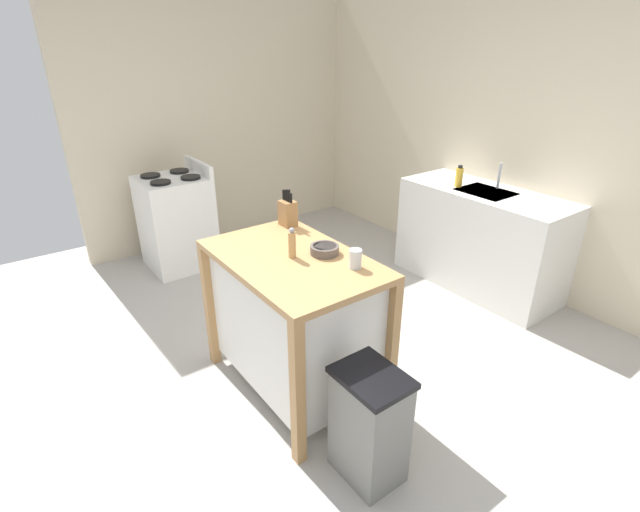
{
  "coord_description": "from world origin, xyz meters",
  "views": [
    {
      "loc": [
        1.94,
        -1.22,
        2.06
      ],
      "look_at": [
        -0.11,
        0.28,
        0.87
      ],
      "focal_mm": 26.17,
      "sensor_mm": 36.0,
      "label": 1
    }
  ],
  "objects_px": {
    "kitchen_island": "(294,317)",
    "knife_block": "(288,212)",
    "bottle_hand_soap": "(459,177)",
    "drinking_cup": "(355,259)",
    "bowl_ceramic_wide": "(325,249)",
    "sink_faucet": "(499,176)",
    "pepper_grinder": "(292,243)",
    "stove": "(177,222)",
    "trash_bin": "(369,425)"
  },
  "relations": [
    {
      "from": "knife_block",
      "to": "kitchen_island",
      "type": "bearing_deg",
      "value": -30.12
    },
    {
      "from": "bowl_ceramic_wide",
      "to": "drinking_cup",
      "type": "xyz_separation_m",
      "value": [
        0.25,
        0.03,
        0.03
      ]
    },
    {
      "from": "knife_block",
      "to": "sink_faucet",
      "type": "relative_size",
      "value": 1.15
    },
    {
      "from": "bottle_hand_soap",
      "to": "drinking_cup",
      "type": "bearing_deg",
      "value": -67.75
    },
    {
      "from": "bowl_ceramic_wide",
      "to": "stove",
      "type": "relative_size",
      "value": 0.17
    },
    {
      "from": "kitchen_island",
      "to": "bottle_hand_soap",
      "type": "height_order",
      "value": "bottle_hand_soap"
    },
    {
      "from": "knife_block",
      "to": "bottle_hand_soap",
      "type": "relative_size",
      "value": 1.35
    },
    {
      "from": "drinking_cup",
      "to": "bottle_hand_soap",
      "type": "relative_size",
      "value": 0.57
    },
    {
      "from": "pepper_grinder",
      "to": "kitchen_island",
      "type": "bearing_deg",
      "value": 176.1
    },
    {
      "from": "stove",
      "to": "knife_block",
      "type": "bearing_deg",
      "value": 6.05
    },
    {
      "from": "sink_faucet",
      "to": "bottle_hand_soap",
      "type": "height_order",
      "value": "sink_faucet"
    },
    {
      "from": "bowl_ceramic_wide",
      "to": "pepper_grinder",
      "type": "distance_m",
      "value": 0.2
    },
    {
      "from": "drinking_cup",
      "to": "bottle_hand_soap",
      "type": "distance_m",
      "value": 1.93
    },
    {
      "from": "drinking_cup",
      "to": "sink_faucet",
      "type": "distance_m",
      "value": 2.08
    },
    {
      "from": "kitchen_island",
      "to": "bottle_hand_soap",
      "type": "xyz_separation_m",
      "value": [
        -0.41,
        1.99,
        0.46
      ]
    },
    {
      "from": "kitchen_island",
      "to": "stove",
      "type": "relative_size",
      "value": 1.1
    },
    {
      "from": "bottle_hand_soap",
      "to": "stove",
      "type": "distance_m",
      "value": 2.66
    },
    {
      "from": "bowl_ceramic_wide",
      "to": "stove",
      "type": "xyz_separation_m",
      "value": [
        -2.24,
        -0.11,
        -0.49
      ]
    },
    {
      "from": "pepper_grinder",
      "to": "sink_faucet",
      "type": "relative_size",
      "value": 0.82
    },
    {
      "from": "bowl_ceramic_wide",
      "to": "sink_faucet",
      "type": "height_order",
      "value": "sink_faucet"
    },
    {
      "from": "drinking_cup",
      "to": "kitchen_island",
      "type": "bearing_deg",
      "value": -147.55
    },
    {
      "from": "pepper_grinder",
      "to": "sink_faucet",
      "type": "height_order",
      "value": "sink_faucet"
    },
    {
      "from": "stove",
      "to": "bowl_ceramic_wide",
      "type": "bearing_deg",
      "value": 2.76
    },
    {
      "from": "trash_bin",
      "to": "kitchen_island",
      "type": "bearing_deg",
      "value": 174.18
    },
    {
      "from": "drinking_cup",
      "to": "trash_bin",
      "type": "bearing_deg",
      "value": -30.96
    },
    {
      "from": "pepper_grinder",
      "to": "bottle_hand_soap",
      "type": "bearing_deg",
      "value": 101.77
    },
    {
      "from": "knife_block",
      "to": "stove",
      "type": "distance_m",
      "value": 1.83
    },
    {
      "from": "bowl_ceramic_wide",
      "to": "knife_block",
      "type": "bearing_deg",
      "value": 171.64
    },
    {
      "from": "knife_block",
      "to": "stove",
      "type": "relative_size",
      "value": 0.25
    },
    {
      "from": "trash_bin",
      "to": "stove",
      "type": "bearing_deg",
      "value": 177.08
    },
    {
      "from": "kitchen_island",
      "to": "knife_block",
      "type": "relative_size",
      "value": 4.39
    },
    {
      "from": "kitchen_island",
      "to": "trash_bin",
      "type": "height_order",
      "value": "kitchen_island"
    },
    {
      "from": "bowl_ceramic_wide",
      "to": "stove",
      "type": "height_order",
      "value": "stove"
    },
    {
      "from": "drinking_cup",
      "to": "stove",
      "type": "relative_size",
      "value": 0.11
    },
    {
      "from": "drinking_cup",
      "to": "sink_faucet",
      "type": "height_order",
      "value": "sink_faucet"
    },
    {
      "from": "sink_faucet",
      "to": "bottle_hand_soap",
      "type": "bearing_deg",
      "value": -134.6
    },
    {
      "from": "sink_faucet",
      "to": "stove",
      "type": "height_order",
      "value": "sink_faucet"
    },
    {
      "from": "sink_faucet",
      "to": "knife_block",
      "type": "bearing_deg",
      "value": -97.46
    },
    {
      "from": "knife_block",
      "to": "trash_bin",
      "type": "relative_size",
      "value": 0.4
    },
    {
      "from": "kitchen_island",
      "to": "drinking_cup",
      "type": "bearing_deg",
      "value": 32.45
    },
    {
      "from": "bowl_ceramic_wide",
      "to": "bottle_hand_soap",
      "type": "distance_m",
      "value": 1.88
    },
    {
      "from": "stove",
      "to": "pepper_grinder",
      "type": "bearing_deg",
      "value": -1.85
    },
    {
      "from": "kitchen_island",
      "to": "trash_bin",
      "type": "bearing_deg",
      "value": -5.82
    },
    {
      "from": "pepper_grinder",
      "to": "sink_faucet",
      "type": "xyz_separation_m",
      "value": [
        -0.18,
        2.23,
        -0.01
      ]
    },
    {
      "from": "bottle_hand_soap",
      "to": "stove",
      "type": "height_order",
      "value": "bottle_hand_soap"
    },
    {
      "from": "pepper_grinder",
      "to": "trash_bin",
      "type": "height_order",
      "value": "pepper_grinder"
    },
    {
      "from": "knife_block",
      "to": "trash_bin",
      "type": "xyz_separation_m",
      "value": [
        1.23,
        -0.33,
        -0.69
      ]
    },
    {
      "from": "kitchen_island",
      "to": "bowl_ceramic_wide",
      "type": "height_order",
      "value": "bowl_ceramic_wide"
    },
    {
      "from": "drinking_cup",
      "to": "pepper_grinder",
      "type": "distance_m",
      "value": 0.38
    },
    {
      "from": "knife_block",
      "to": "bottle_hand_soap",
      "type": "bearing_deg",
      "value": 89.14
    }
  ]
}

